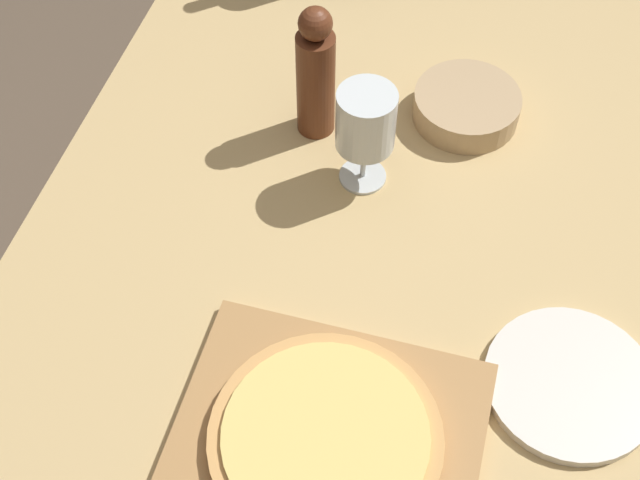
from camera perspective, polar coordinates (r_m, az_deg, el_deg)
ground_plane at (r=1.85m, az=1.31°, el=-14.93°), size 12.00×12.00×0.00m
dining_table at (r=1.25m, az=1.87°, el=-3.75°), size 0.90×1.66×0.75m
cutting_board at (r=1.05m, az=0.35°, el=-13.04°), size 0.35×0.30×0.02m
pizza at (r=1.03m, az=0.35°, el=-12.59°), size 0.27×0.27×0.02m
pepper_mill at (r=1.27m, az=-0.28°, el=10.53°), size 0.06×0.06×0.22m
wine_glass at (r=1.19m, az=2.95°, el=7.53°), size 0.08×0.08×0.16m
small_bowl at (r=1.36m, az=9.35°, el=8.44°), size 0.16×0.16×0.04m
dinner_plate at (r=1.12m, az=15.71°, el=-8.82°), size 0.21×0.21×0.01m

